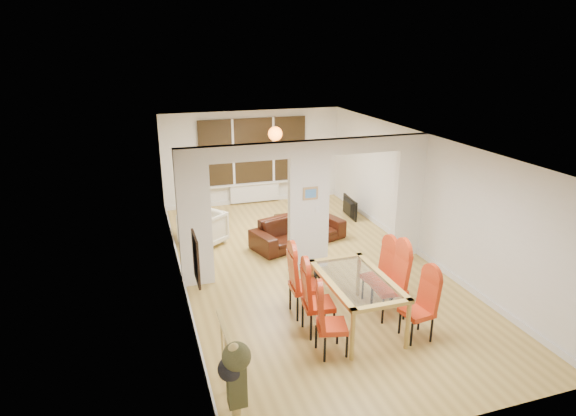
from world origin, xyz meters
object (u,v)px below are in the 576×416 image
armchair (203,229)px  bowl (297,215)px  bottle (297,210)px  dining_chair_lb (319,299)px  sofa (298,230)px  dining_chair_lc (305,282)px  dining_chair_la (332,321)px  dining_chair_rb (389,283)px  television (347,207)px  dining_table (356,301)px  coffee_table (298,220)px  dining_chair_rc (378,275)px  dining_chair_ra (417,307)px  person (194,200)px

armchair → bowl: bearing=64.6°
bottle → bowl: (-0.02, -0.06, -0.10)m
dining_chair_lb → sofa: 3.57m
sofa → armchair: bearing=146.6°
dining_chair_lc → dining_chair_la: bearing=-86.7°
dining_chair_lc → dining_chair_rb: size_ratio=0.99×
dining_chair_lb → television: size_ratio=1.28×
dining_table → dining_chair_lb: 0.66m
dining_chair_rb → coffee_table: bearing=92.7°
dining_table → bowl: (0.56, 4.53, -0.14)m
dining_chair_rc → bottle: bearing=84.4°
dining_chair_la → armchair: 4.76m
dining_chair_lc → dining_chair_rc: 1.31m
dining_chair_la → television: size_ratio=1.18×
dining_chair_lc → dining_chair_rb: (1.29, -0.48, 0.01)m
dining_chair_la → dining_chair_rb: size_ratio=0.89×
dining_chair_ra → sofa: size_ratio=0.49×
dining_chair_lc → coffee_table: bearing=76.0°
dining_chair_lb → coffee_table: size_ratio=1.06×
dining_chair_lb → television: (2.63, 4.74, -0.31)m
dining_chair_ra → television: 5.50m
dining_chair_ra → armchair: (-2.56, 4.64, -0.15)m
dining_table → person: bearing=113.2°
coffee_table → bowl: (-0.03, -0.03, 0.15)m
coffee_table → dining_chair_rb: bearing=-89.5°
dining_table → coffee_table: size_ratio=1.62×
person → coffee_table: bearing=67.9°
dining_chair_ra → person: person is taller
dining_chair_rc → person: 4.81m
dining_chair_la → bowl: 5.26m
dining_chair_rc → television: (1.34, 4.21, -0.29)m
armchair → coffee_table: 2.50m
dining_chair_rb → bowl: 4.46m
bowl → dining_chair_la: bearing=-103.4°
dining_chair_la → sofa: bearing=91.9°
dining_chair_la → coffee_table: dining_chair_la is taller
dining_chair_lc → sofa: size_ratio=0.54×
sofa → coffee_table: (0.37, 1.12, -0.19)m
person → television: 3.99m
dining_chair_lb → sofa: size_ratio=0.53×
coffee_table → dining_chair_lc: bearing=-107.3°
dining_chair_rc → person: size_ratio=0.61×
dining_chair_rb → coffee_table: (-0.04, 4.48, -0.47)m
armchair → coffee_table: (2.43, 0.54, -0.26)m
dining_chair_ra → bottle: size_ratio=4.12×
dining_chair_ra → dining_chair_rc: bearing=85.4°
dining_chair_ra → dining_chair_rc: dining_chair_rc is taller
television → dining_chair_lb: bearing=154.4°
dining_chair_la → bottle: (1.24, 5.17, -0.15)m
sofa → coffee_table: size_ratio=2.00×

